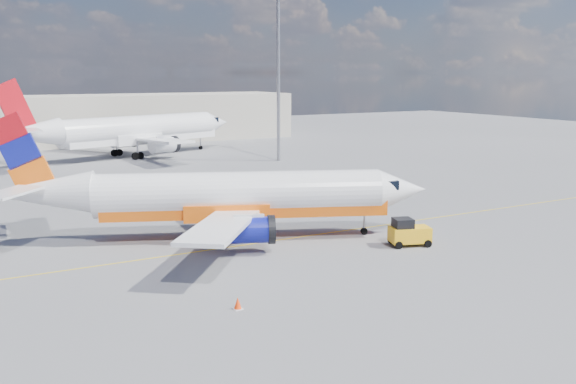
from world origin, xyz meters
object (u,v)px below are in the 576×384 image
main_jet (226,196)px  traffic_cone (238,303)px  second_jet (132,131)px  gse_tug (408,233)px

main_jet → traffic_cone: (-5.18, -13.16, -2.78)m
second_jet → gse_tug: second_jet is taller
second_jet → traffic_cone: (-12.12, -61.24, -3.40)m
second_jet → traffic_cone: second_jet is taller
second_jet → gse_tug: (3.26, -55.95, -2.79)m
gse_tug → traffic_cone: bearing=-142.8°
gse_tug → main_jet: bearing=160.5°
main_jet → second_jet: size_ratio=0.82×
main_jet → traffic_cone: 14.41m
second_jet → gse_tug: size_ratio=12.06×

